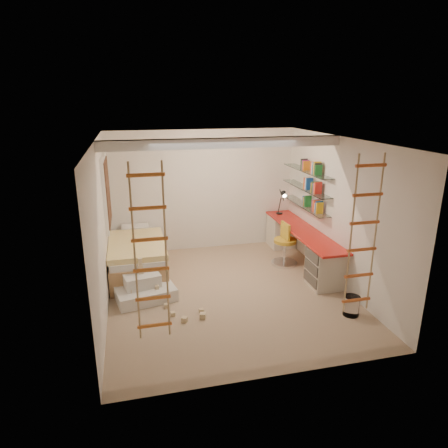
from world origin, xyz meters
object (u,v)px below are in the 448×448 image
object	(u,v)px
bed	(137,256)
play_platform	(144,288)
desk	(301,245)
swivel_chair	(285,249)

from	to	relation	value
bed	play_platform	xyz separation A→B (m)	(0.06, -1.07, -0.17)
desk	play_platform	distance (m)	3.22
desk	swivel_chair	distance (m)	0.33
bed	swivel_chair	world-z (taller)	swivel_chair
bed	swivel_chair	size ratio (longest dim) A/B	2.30
swivel_chair	play_platform	xyz separation A→B (m)	(-2.82, -0.77, -0.16)
desk	bed	bearing A→B (deg)	173.51
desk	play_platform	xyz separation A→B (m)	(-3.14, -0.70, -0.24)
swivel_chair	play_platform	size ratio (longest dim) A/B	0.81
swivel_chair	desk	bearing A→B (deg)	-11.56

